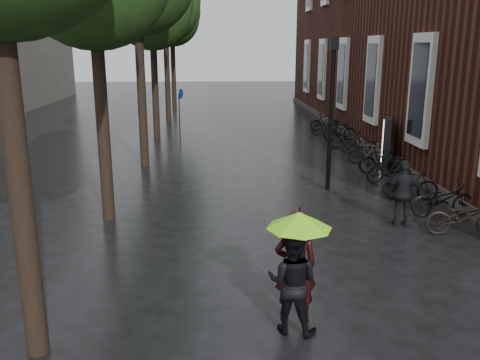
{
  "coord_description": "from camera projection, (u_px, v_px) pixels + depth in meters",
  "views": [
    {
      "loc": [
        -1.39,
        -5.79,
        4.4
      ],
      "look_at": [
        -0.71,
        6.05,
        1.25
      ],
      "focal_mm": 38.0,
      "sensor_mm": 36.0,
      "label": 1
    }
  ],
  "objects": [
    {
      "name": "lime_umbrella",
      "position": [
        299.0,
        220.0,
        7.75
      ],
      "size": [
        1.03,
        1.03,
        1.52
      ],
      "rotation": [
        0.0,
        0.0,
        -0.07
      ],
      "color": "black",
      "rests_on": "ground"
    },
    {
      "name": "person_burgundy",
      "position": [
        296.0,
        267.0,
        8.14
      ],
      "size": [
        0.75,
        0.53,
        1.93
      ],
      "primitive_type": "imported",
      "rotation": [
        0.0,
        0.0,
        3.25
      ],
      "color": "black",
      "rests_on": "ground"
    },
    {
      "name": "parked_bicycles",
      "position": [
        369.0,
        153.0,
        19.3
      ],
      "size": [
        2.03,
        16.23,
        0.98
      ],
      "color": "black",
      "rests_on": "ground"
    },
    {
      "name": "cycle_sign",
      "position": [
        180.0,
        107.0,
        23.38
      ],
      "size": [
        0.13,
        0.45,
        2.5
      ],
      "rotation": [
        0.0,
        0.0,
        -0.34
      ],
      "color": "#262628",
      "rests_on": "ground"
    },
    {
      "name": "ad_lightbox",
      "position": [
        386.0,
        143.0,
        18.84
      ],
      "size": [
        0.28,
        1.21,
        1.82
      ],
      "rotation": [
        0.0,
        0.0,
        -0.33
      ],
      "color": "black",
      "rests_on": "ground"
    },
    {
      "name": "lamp_post",
      "position": [
        332.0,
        100.0,
        15.27
      ],
      "size": [
        0.24,
        0.24,
        4.65
      ],
      "rotation": [
        0.0,
        0.0,
        0.16
      ],
      "color": "black",
      "rests_on": "ground"
    },
    {
      "name": "person_black",
      "position": [
        292.0,
        282.0,
        7.89
      ],
      "size": [
        0.99,
        0.89,
        1.68
      ],
      "primitive_type": "imported",
      "rotation": [
        0.0,
        0.0,
        2.77
      ],
      "color": "black",
      "rests_on": "ground"
    },
    {
      "name": "brick_building",
      "position": [
        454.0,
        12.0,
        24.62
      ],
      "size": [
        10.2,
        33.2,
        12.0
      ],
      "color": "#38160F",
      "rests_on": "ground"
    },
    {
      "name": "pedestrian_walking",
      "position": [
        403.0,
        194.0,
        12.6
      ],
      "size": [
        1.06,
        0.62,
        1.69
      ],
      "primitive_type": "imported",
      "rotation": [
        0.0,
        0.0,
        2.92
      ],
      "color": "black",
      "rests_on": "ground"
    }
  ]
}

